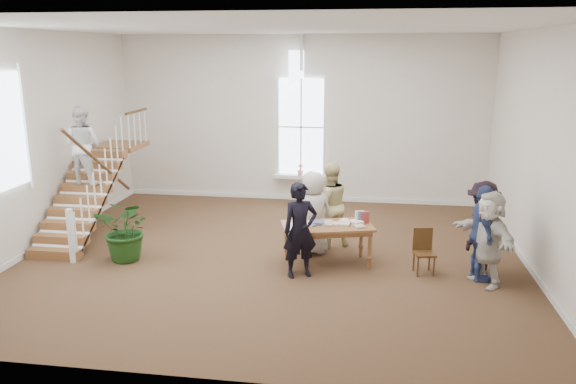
% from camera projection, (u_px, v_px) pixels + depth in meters
% --- Properties ---
extents(ground, '(10.00, 10.00, 0.00)m').
position_uv_depth(ground, '(274.00, 256.00, 11.49)').
color(ground, '#3F2618').
rests_on(ground, ground).
extents(room_shell, '(10.49, 10.00, 10.00)m').
position_uv_depth(room_shell, '(301.00, 186.00, 15.60)').
color(room_shell, beige).
rests_on(room_shell, ground).
extents(staircase, '(1.10, 4.10, 2.92)m').
position_uv_depth(staircase, '(86.00, 165.00, 12.42)').
color(staircase, brown).
rests_on(staircase, ground).
extents(library_table, '(1.90, 1.29, 0.87)m').
position_uv_depth(library_table, '(327.00, 229.00, 10.84)').
color(library_table, brown).
rests_on(library_table, ground).
extents(police_officer, '(0.77, 0.66, 1.78)m').
position_uv_depth(police_officer, '(300.00, 230.00, 10.24)').
color(police_officer, black).
rests_on(police_officer, ground).
extents(elderly_woman, '(1.00, 0.88, 1.73)m').
position_uv_depth(elderly_woman, '(313.00, 213.00, 11.43)').
color(elderly_woman, beige).
rests_on(elderly_woman, ground).
extents(person_yellow, '(1.09, 0.99, 1.81)m').
position_uv_depth(person_yellow, '(329.00, 205.00, 11.86)').
color(person_yellow, '#D8C787').
rests_on(person_yellow, ground).
extents(woman_cluster_a, '(0.53, 1.08, 1.77)m').
position_uv_depth(woman_cluster_a, '(482.00, 233.00, 10.08)').
color(woman_cluster_a, navy).
rests_on(woman_cluster_a, ground).
extents(woman_cluster_b, '(1.12, 1.30, 1.74)m').
position_uv_depth(woman_cluster_b, '(482.00, 227.00, 10.51)').
color(woman_cluster_b, black).
rests_on(woman_cluster_b, ground).
extents(woman_cluster_c, '(1.18, 1.66, 1.72)m').
position_uv_depth(woman_cluster_c, '(488.00, 238.00, 9.89)').
color(woman_cluster_c, beige).
rests_on(woman_cluster_c, ground).
extents(floor_plant, '(1.23, 1.09, 1.29)m').
position_uv_depth(floor_plant, '(127.00, 229.00, 11.10)').
color(floor_plant, '#193E13').
rests_on(floor_plant, ground).
extents(side_chair, '(0.43, 0.43, 0.85)m').
position_uv_depth(side_chair, '(424.00, 249.00, 10.52)').
color(side_chair, '#3C2410').
rests_on(side_chair, ground).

